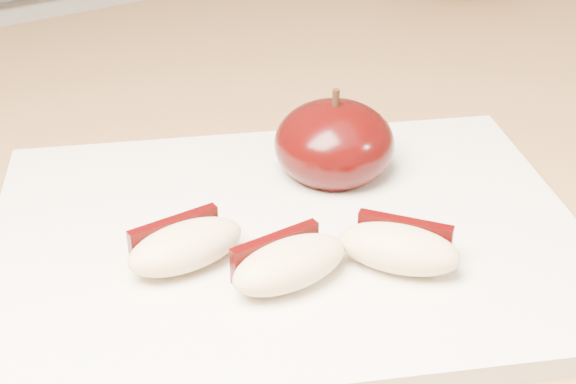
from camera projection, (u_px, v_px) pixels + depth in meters
back_cabinet at (1, 213)px, 1.27m from camera, size 2.40×0.62×0.94m
cutting_board at (288, 240)px, 0.45m from camera, size 0.40×0.35×0.01m
apple_half at (334, 144)px, 0.50m from camera, size 0.10×0.10×0.06m
apple_wedge_a at (184, 245)px, 0.42m from camera, size 0.06×0.03×0.02m
apple_wedge_b at (288, 263)px, 0.40m from camera, size 0.06×0.03×0.02m
apple_wedge_c at (399, 247)px, 0.41m from camera, size 0.06×0.07×0.02m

